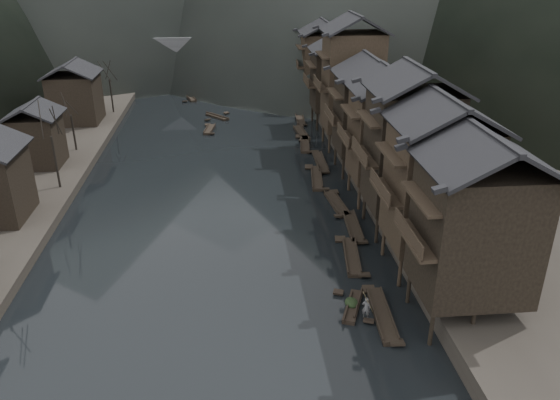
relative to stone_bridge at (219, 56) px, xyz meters
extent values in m
plane|color=black|center=(0.00, -72.00, -5.11)|extent=(300.00, 300.00, 0.00)
cube|color=#2D2823|center=(35.00, -32.00, -4.21)|extent=(40.00, 200.00, 1.80)
cylinder|color=black|center=(14.20, -82.40, -3.81)|extent=(0.30, 0.30, 2.90)
cylinder|color=black|center=(14.20, -77.60, -3.81)|extent=(0.30, 0.30, 2.90)
cylinder|color=black|center=(16.95, -82.40, -3.81)|extent=(0.30, 0.30, 2.90)
cylinder|color=black|center=(16.95, -77.60, -3.81)|extent=(0.30, 0.30, 2.90)
cube|color=black|center=(17.30, -80.00, 1.93)|extent=(7.00, 6.00, 8.87)
cube|color=black|center=(13.30, -80.00, 1.48)|extent=(1.20, 5.70, 0.25)
cylinder|color=black|center=(14.20, -75.40, -3.81)|extent=(0.30, 0.30, 2.90)
cylinder|color=black|center=(14.20, -70.60, -3.81)|extent=(0.30, 0.30, 2.90)
cylinder|color=black|center=(16.95, -75.40, -3.81)|extent=(0.30, 0.30, 2.90)
cylinder|color=black|center=(16.95, -70.60, -3.81)|extent=(0.30, 0.30, 2.90)
cube|color=black|center=(17.30, -73.00, 2.22)|extent=(7.00, 6.00, 9.46)
cube|color=black|center=(13.30, -73.00, 1.75)|extent=(1.20, 5.70, 0.25)
cylinder|color=black|center=(14.20, -68.40, -3.81)|extent=(0.30, 0.30, 2.90)
cylinder|color=black|center=(14.20, -63.60, -3.81)|extent=(0.30, 0.30, 2.90)
cylinder|color=black|center=(16.95, -68.40, -3.81)|extent=(0.30, 0.30, 2.90)
cylinder|color=black|center=(16.95, -63.60, -3.81)|extent=(0.30, 0.30, 2.90)
cube|color=black|center=(17.30, -66.00, 2.68)|extent=(7.00, 6.00, 10.37)
cube|color=black|center=(13.30, -66.00, 2.16)|extent=(1.20, 5.70, 0.25)
cylinder|color=black|center=(14.20, -61.40, -3.81)|extent=(0.30, 0.30, 2.90)
cylinder|color=black|center=(14.20, -56.60, -3.81)|extent=(0.30, 0.30, 2.90)
cylinder|color=black|center=(16.95, -61.40, -3.81)|extent=(0.30, 0.30, 2.90)
cylinder|color=black|center=(16.95, -56.60, -3.81)|extent=(0.30, 0.30, 2.90)
cube|color=black|center=(17.30, -59.00, 1.86)|extent=(7.00, 6.00, 8.74)
cube|color=black|center=(13.30, -59.00, 1.43)|extent=(1.20, 5.70, 0.25)
cylinder|color=black|center=(14.20, -53.40, -3.81)|extent=(0.30, 0.30, 2.90)
cylinder|color=black|center=(14.20, -48.60, -3.81)|extent=(0.30, 0.30, 2.90)
cylinder|color=black|center=(16.95, -53.40, -3.81)|extent=(0.30, 0.30, 2.90)
cylinder|color=black|center=(16.95, -48.60, -3.81)|extent=(0.30, 0.30, 2.90)
cube|color=black|center=(17.30, -51.00, 1.79)|extent=(7.00, 6.00, 8.60)
cube|color=black|center=(13.30, -51.00, 1.36)|extent=(1.20, 5.70, 0.25)
cylinder|color=black|center=(14.20, -44.40, -3.81)|extent=(0.30, 0.30, 2.90)
cylinder|color=black|center=(14.20, -39.60, -3.81)|extent=(0.30, 0.30, 2.90)
cylinder|color=black|center=(16.95, -44.40, -3.81)|extent=(0.30, 0.30, 2.90)
cylinder|color=black|center=(16.95, -39.60, -3.81)|extent=(0.30, 0.30, 2.90)
cube|color=black|center=(17.30, -42.00, 3.52)|extent=(7.00, 6.00, 12.07)
cube|color=black|center=(13.30, -42.00, 2.92)|extent=(1.20, 5.70, 0.25)
cylinder|color=black|center=(14.20, -34.40, -3.81)|extent=(0.30, 0.30, 2.90)
cylinder|color=black|center=(14.20, -29.60, -3.81)|extent=(0.30, 0.30, 2.90)
cylinder|color=black|center=(16.95, -34.40, -3.81)|extent=(0.30, 0.30, 2.90)
cylinder|color=black|center=(16.95, -29.60, -3.81)|extent=(0.30, 0.30, 2.90)
cube|color=black|center=(17.30, -32.00, 1.59)|extent=(7.00, 6.00, 8.21)
cube|color=black|center=(13.30, -32.00, 1.18)|extent=(1.20, 5.70, 0.25)
cylinder|color=black|center=(14.20, -22.40, -3.81)|extent=(0.30, 0.30, 2.90)
cylinder|color=black|center=(14.20, -17.60, -3.81)|extent=(0.30, 0.30, 2.90)
cylinder|color=black|center=(16.95, -22.40, -3.81)|extent=(0.30, 0.30, 2.90)
cylinder|color=black|center=(16.95, -17.60, -3.81)|extent=(0.30, 0.30, 2.90)
cube|color=black|center=(17.30, -20.00, 2.00)|extent=(7.00, 6.00, 9.02)
cube|color=black|center=(13.30, -20.00, 1.55)|extent=(1.20, 5.70, 0.25)
cube|color=black|center=(-20.50, -48.00, -1.01)|extent=(5.00, 5.00, 5.80)
cube|color=black|center=(-20.50, -30.00, -0.51)|extent=(6.50, 6.50, 6.80)
cylinder|color=black|center=(-17.00, -55.06, -1.12)|extent=(0.24, 0.24, 5.58)
cylinder|color=black|center=(-17.00, -42.91, -1.67)|extent=(0.24, 0.24, 4.47)
cylinder|color=black|center=(-17.00, -25.16, -1.39)|extent=(0.24, 0.24, 5.04)
cube|color=black|center=(11.85, -79.14, -4.96)|extent=(1.47, 6.59, 0.30)
cube|color=black|center=(11.85, -79.14, -4.78)|extent=(1.52, 6.46, 0.10)
cube|color=black|center=(11.67, -76.01, -4.82)|extent=(0.98, 0.86, 0.34)
cube|color=black|center=(12.03, -82.27, -4.82)|extent=(0.98, 0.86, 0.34)
cube|color=black|center=(11.44, -70.92, -4.96)|extent=(1.88, 6.38, 0.30)
cube|color=black|center=(11.44, -70.92, -4.78)|extent=(1.92, 6.27, 0.10)
cube|color=black|center=(11.06, -67.92, -4.82)|extent=(1.02, 0.89, 0.33)
cube|color=black|center=(11.82, -73.91, -4.82)|extent=(1.02, 0.89, 0.33)
cube|color=black|center=(12.73, -65.46, -4.96)|extent=(1.49, 6.50, 0.30)
cube|color=black|center=(12.73, -65.46, -4.78)|extent=(1.54, 6.38, 0.10)
cube|color=black|center=(12.54, -62.37, -4.82)|extent=(0.98, 0.85, 0.34)
cube|color=black|center=(12.92, -68.55, -4.82)|extent=(0.98, 0.85, 0.34)
cube|color=black|center=(12.15, -60.35, -4.96)|extent=(1.67, 6.07, 0.30)
cube|color=black|center=(12.15, -60.35, -4.78)|extent=(1.71, 5.96, 0.10)
cube|color=black|center=(12.43, -57.48, -4.82)|extent=(1.00, 0.83, 0.33)
cube|color=black|center=(11.88, -63.21, -4.82)|extent=(1.00, 0.83, 0.33)
cube|color=black|center=(11.22, -53.17, -4.96)|extent=(1.93, 7.21, 0.30)
cube|color=black|center=(11.22, -53.17, -4.78)|extent=(1.96, 7.07, 0.10)
cube|color=black|center=(10.82, -49.77, -4.82)|extent=(1.03, 0.98, 0.35)
cube|color=black|center=(11.62, -56.57, -4.82)|extent=(1.03, 0.98, 0.35)
cube|color=black|center=(12.46, -48.13, -4.96)|extent=(1.27, 7.11, 0.30)
cube|color=black|center=(12.46, -48.13, -4.78)|extent=(1.32, 6.97, 0.10)
cube|color=black|center=(12.38, -44.73, -4.82)|extent=(0.96, 0.89, 0.35)
cube|color=black|center=(12.54, -51.53, -4.82)|extent=(0.96, 0.89, 0.35)
cube|color=black|center=(11.49, -41.10, -4.96)|extent=(1.92, 6.93, 0.30)
cube|color=black|center=(11.49, -41.10, -4.78)|extent=(1.96, 6.80, 0.10)
cube|color=black|center=(11.10, -37.84, -4.82)|extent=(1.03, 0.95, 0.35)
cube|color=black|center=(11.89, -44.36, -4.82)|extent=(1.03, 0.95, 0.35)
cube|color=black|center=(11.66, -36.29, -4.96)|extent=(1.65, 6.91, 0.30)
cube|color=black|center=(11.66, -36.29, -4.78)|extent=(1.69, 6.78, 0.10)
cube|color=black|center=(11.93, -33.02, -4.82)|extent=(1.00, 0.91, 0.35)
cube|color=black|center=(11.40, -39.57, -4.82)|extent=(1.00, 0.91, 0.35)
cube|color=black|center=(12.37, -28.95, -4.96)|extent=(1.43, 6.82, 0.30)
cube|color=black|center=(12.37, -28.95, -4.78)|extent=(1.48, 6.69, 0.10)
cube|color=black|center=(12.21, -25.70, -4.82)|extent=(0.97, 0.88, 0.35)
cube|color=black|center=(12.53, -32.20, -4.82)|extent=(0.97, 0.88, 0.35)
cube|color=black|center=(11.98, -23.09, -4.96)|extent=(1.35, 6.35, 0.30)
cube|color=black|center=(11.98, -23.09, -4.78)|extent=(1.40, 6.22, 0.10)
cube|color=black|center=(11.86, -20.06, -4.82)|extent=(0.97, 0.81, 0.33)
cube|color=black|center=(12.10, -26.11, -4.82)|extent=(0.97, 0.81, 0.33)
cube|color=black|center=(11.62, -17.43, -4.96)|extent=(1.96, 7.04, 0.30)
cube|color=black|center=(11.62, -17.43, -4.78)|extent=(2.00, 6.91, 0.10)
cube|color=black|center=(12.04, -14.12, -4.82)|extent=(1.03, 0.96, 0.35)
cube|color=black|center=(11.20, -20.74, -4.82)|extent=(1.03, 0.96, 0.35)
cube|color=black|center=(12.77, -12.37, -4.96)|extent=(1.33, 6.11, 0.30)
cube|color=black|center=(12.77, -12.37, -4.78)|extent=(1.38, 5.99, 0.10)
cube|color=black|center=(12.88, -9.46, -4.82)|extent=(0.96, 0.78, 0.33)
cube|color=black|center=(12.66, -15.28, -4.82)|extent=(0.96, 0.78, 0.33)
cube|color=black|center=(-1.39, -33.19, -4.96)|extent=(1.66, 4.62, 0.30)
cube|color=black|center=(-1.39, -33.19, -4.78)|extent=(1.70, 4.54, 0.10)
cube|color=black|center=(-1.71, -31.04, -4.82)|extent=(0.93, 0.69, 0.29)
cube|color=black|center=(-1.06, -35.33, -4.82)|extent=(0.93, 0.69, 0.29)
cube|color=black|center=(-0.37, -26.38, -4.96)|extent=(3.78, 4.34, 0.30)
cube|color=black|center=(-0.37, -26.38, -4.78)|extent=(3.75, 4.29, 0.10)
cube|color=black|center=(1.07, -24.60, -4.82)|extent=(1.04, 1.00, 0.30)
cube|color=black|center=(-1.81, -28.16, -4.82)|extent=(1.04, 1.00, 0.30)
cube|color=black|center=(-5.28, -13.78, -4.96)|extent=(2.56, 5.52, 0.30)
cube|color=black|center=(-5.28, -13.78, -4.78)|extent=(2.58, 5.43, 0.10)
cube|color=black|center=(-4.51, -11.27, -4.82)|extent=(1.01, 0.90, 0.31)
cube|color=black|center=(-6.05, -16.29, -4.82)|extent=(1.01, 0.90, 0.31)
cube|color=#4C4C4F|center=(0.00, 0.00, 2.09)|extent=(40.00, 6.00, 1.60)
cube|color=#4C4C4F|center=(0.00, -2.70, 3.39)|extent=(40.00, 0.50, 1.00)
cube|color=#4C4C4F|center=(0.00, 2.70, 3.39)|extent=(40.00, 0.50, 1.00)
cube|color=#4C4C4F|center=(-14.00, 0.00, -1.91)|extent=(3.20, 6.00, 6.40)
cube|color=#4C4C4F|center=(-4.50, 0.00, -1.91)|extent=(3.20, 6.00, 6.40)
cube|color=#4C4C4F|center=(4.50, 0.00, -1.91)|extent=(3.20, 6.00, 6.40)
cube|color=#4C4C4F|center=(14.00, 0.00, -1.91)|extent=(3.20, 6.00, 6.40)
cube|color=black|center=(10.02, -77.99, -4.96)|extent=(2.33, 4.12, 0.30)
cube|color=black|center=(10.02, -77.99, -4.78)|extent=(2.34, 4.06, 0.10)
cube|color=black|center=(9.30, -76.17, -4.82)|extent=(0.89, 0.76, 0.28)
cube|color=black|center=(10.74, -79.81, -4.82)|extent=(0.89, 0.76, 0.28)
ellipsoid|color=black|center=(9.94, -77.80, -4.39)|extent=(0.98, 1.28, 0.59)
imported|color=#535355|center=(10.59, -79.43, -3.85)|extent=(0.72, 0.64, 1.66)
cylinder|color=#8C7A51|center=(10.79, -79.43, -1.20)|extent=(1.67, 2.21, 3.65)
camera|label=1|loc=(1.68, -110.19, 18.47)|focal=35.00mm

